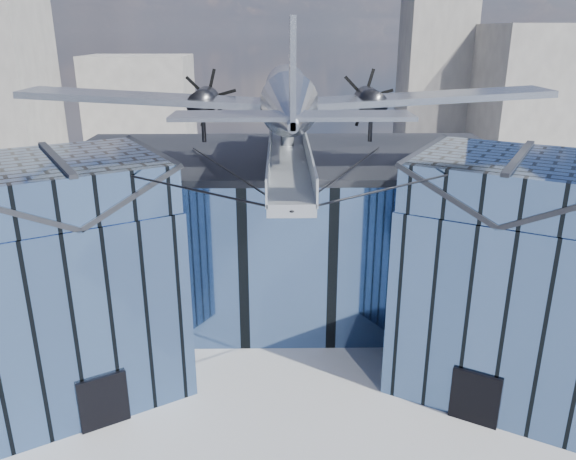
{
  "coord_description": "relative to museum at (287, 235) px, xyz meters",
  "views": [
    {
      "loc": [
        -0.42,
        -25.99,
        17.16
      ],
      "look_at": [
        0.0,
        2.0,
        7.2
      ],
      "focal_mm": 35.0,
      "sensor_mm": 36.0,
      "label": 1
    }
  ],
  "objects": [
    {
      "name": "ground_plane",
      "position": [
        -0.0,
        -5.82,
        -5.54
      ],
      "size": [
        120.0,
        120.0,
        0.0
      ],
      "primitive_type": "plane",
      "color": "gray"
    },
    {
      "name": "museum",
      "position": [
        0.0,
        0.0,
        0.0
      ],
      "size": [
        32.88,
        24.5,
        17.6
      ],
      "color": "#46628F",
      "rests_on": "ground"
    },
    {
      "name": "bg_towers",
      "position": [
        1.45,
        44.67,
        4.47
      ],
      "size": [
        77.0,
        24.5,
        26.0
      ],
      "color": "gray",
      "rests_on": "ground"
    }
  ]
}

